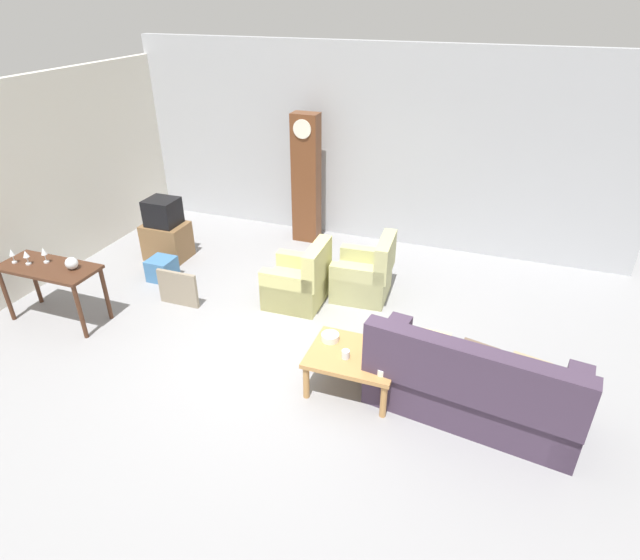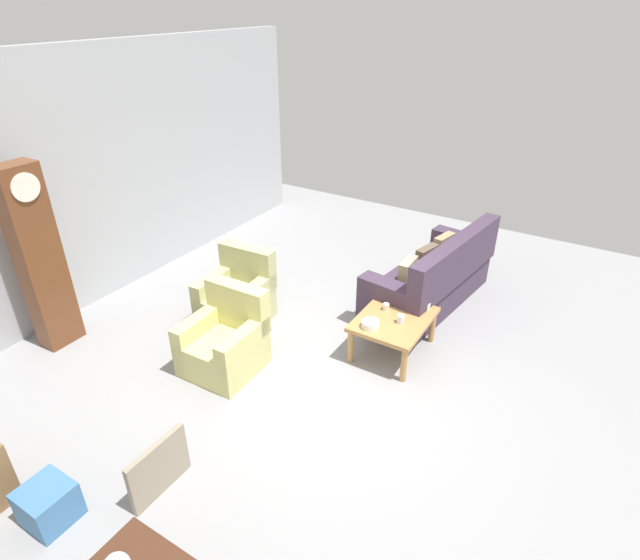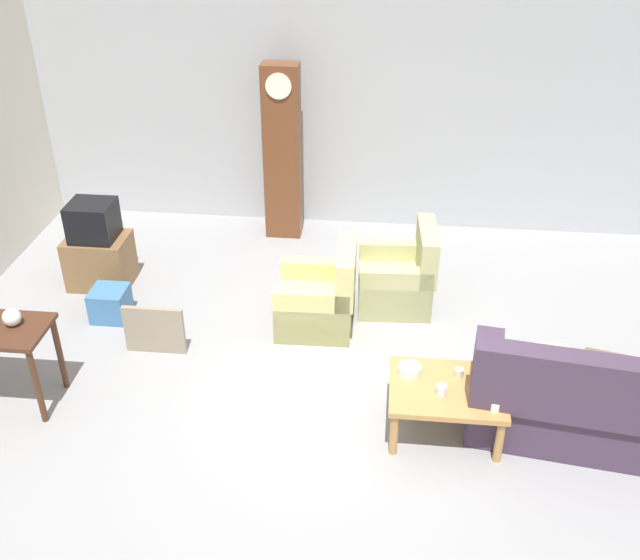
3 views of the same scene
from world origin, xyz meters
TOP-DOWN VIEW (x-y plane):
  - ground_plane at (0.00, 0.00)m, footprint 10.40×10.40m
  - garage_door_wall at (0.00, 3.60)m, footprint 8.40×0.16m
  - couch_floral at (2.13, -0.38)m, footprint 2.20×1.16m
  - armchair_olive_near at (-0.34, 1.08)m, footprint 0.81×0.78m
  - armchair_olive_far at (0.47, 1.58)m, footprint 0.83×0.80m
  - coffee_table_wood at (0.88, -0.38)m, footprint 0.96×0.76m
  - grandfather_clock at (-1.01, 3.10)m, footprint 0.44×0.30m
  - framed_picture_leaning at (-1.90, 0.45)m, footprint 0.60×0.05m
  - storage_box_blue at (-2.55, 1.00)m, footprint 0.37×0.37m
  - cup_white_porcelain at (1.25, -0.63)m, footprint 0.08×0.08m
  - cup_blue_rimmed at (0.82, -0.49)m, footprint 0.09×0.09m
  - cup_cream_tall at (0.98, -0.23)m, footprint 0.07×0.07m
  - bowl_white_stacked at (0.57, -0.24)m, footprint 0.20×0.20m

SIDE VIEW (x-z plane):
  - ground_plane at x=0.00m, z-range 0.00..0.00m
  - storage_box_blue at x=-2.55m, z-range 0.00..0.34m
  - framed_picture_leaning at x=-1.90m, z-range 0.00..0.51m
  - armchair_olive_near at x=-0.34m, z-range -0.15..0.77m
  - armchair_olive_far at x=0.47m, z-range -0.15..0.77m
  - couch_floral at x=2.13m, z-range -0.16..0.88m
  - coffee_table_wood at x=0.88m, z-range 0.17..0.63m
  - cup_white_porcelain at x=1.25m, z-range 0.47..0.54m
  - bowl_white_stacked at x=0.57m, z-range 0.47..0.54m
  - cup_cream_tall at x=0.98m, z-range 0.47..0.54m
  - cup_blue_rimmed at x=0.82m, z-range 0.47..0.56m
  - grandfather_clock at x=-1.01m, z-range 0.01..2.18m
  - garage_door_wall at x=0.00m, z-range 0.00..3.20m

